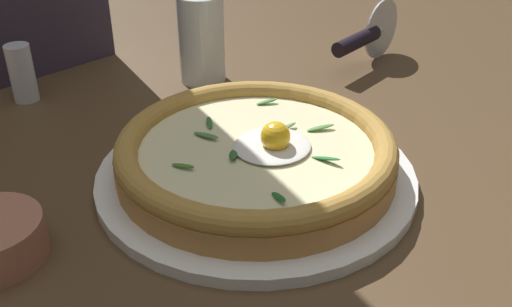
# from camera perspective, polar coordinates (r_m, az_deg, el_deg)

# --- Properties ---
(ground_plane) EXTENTS (2.40, 2.40, 0.03)m
(ground_plane) POSITION_cam_1_polar(r_m,az_deg,el_deg) (0.61, -2.72, -4.28)
(ground_plane) COLOR brown
(ground_plane) RESTS_ON ground
(pizza_plate) EXTENTS (0.33, 0.33, 0.01)m
(pizza_plate) POSITION_cam_1_polar(r_m,az_deg,el_deg) (0.61, 0.00, -2.10)
(pizza_plate) COLOR white
(pizza_plate) RESTS_ON ground
(pizza) EXTENTS (0.28, 0.28, 0.06)m
(pizza) POSITION_cam_1_polar(r_m,az_deg,el_deg) (0.60, 0.03, 0.11)
(pizza) COLOR #BB7F41
(pizza) RESTS_ON pizza_plate
(pizza_cutter) EXTENTS (0.16, 0.05, 0.09)m
(pizza_cutter) POSITION_cam_1_polar(r_m,az_deg,el_deg) (0.89, 10.54, 11.03)
(pizza_cutter) COLOR silver
(pizza_cutter) RESTS_ON ground
(drinking_glass) EXTENTS (0.06, 0.06, 0.12)m
(drinking_glass) POSITION_cam_1_polar(r_m,az_deg,el_deg) (0.83, -5.28, 10.39)
(drinking_glass) COLOR silver
(drinking_glass) RESTS_ON ground
(pepper_shaker) EXTENTS (0.03, 0.03, 0.08)m
(pepper_shaker) POSITION_cam_1_polar(r_m,az_deg,el_deg) (0.82, -21.67, 7.23)
(pepper_shaker) COLOR silver
(pepper_shaker) RESTS_ON ground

